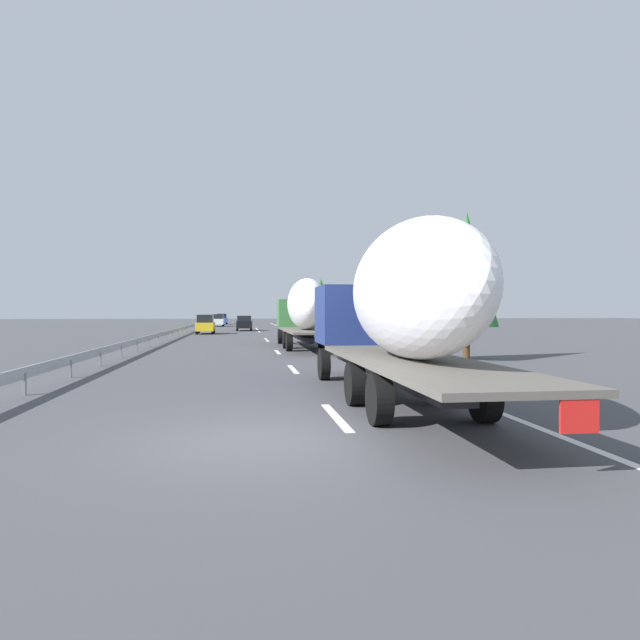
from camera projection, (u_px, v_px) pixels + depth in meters
ground_plane at (244, 337)px, 49.35m from camera, size 260.00×260.00×0.00m
lane_stripe_0 at (336, 417)px, 11.97m from camera, size 3.20×0.20×0.01m
lane_stripe_1 at (293, 369)px, 21.87m from camera, size 3.20×0.20×0.01m
lane_stripe_2 at (278, 352)px, 31.13m from camera, size 3.20×0.20×0.01m
lane_stripe_3 at (267, 341)px, 43.34m from camera, size 3.20×0.20×0.01m
lane_stripe_4 at (266, 339)px, 45.85m from camera, size 3.20×0.20×0.01m
lane_stripe_5 at (259, 332)px, 62.23m from camera, size 3.20×0.20×0.01m
lane_stripe_6 at (257, 329)px, 70.49m from camera, size 3.20×0.20×0.01m
lane_stripe_7 at (256, 328)px, 74.98m from camera, size 3.20×0.20×0.01m
edge_line_right at (300, 334)px, 55.06m from camera, size 110.00×0.20×0.01m
truck_lead at (304, 309)px, 34.25m from camera, size 14.07×2.55×4.20m
truck_trailing at (398, 303)px, 13.70m from camera, size 13.99×2.55×4.29m
car_white_van at (218, 320)px, 85.12m from camera, size 4.39×1.72×1.86m
car_blue_sedan at (222, 319)px, 100.48m from camera, size 4.70×1.85×1.89m
car_yellow_coupe at (205, 324)px, 56.54m from camera, size 4.28×1.76×1.95m
car_black_suv at (244, 323)px, 66.07m from camera, size 4.15×1.84×1.78m
road_sign at (318, 314)px, 50.66m from camera, size 0.10×0.90×2.97m
tree_0 at (329, 301)px, 77.88m from camera, size 3.72×3.72×5.85m
tree_1 at (321, 296)px, 89.40m from camera, size 3.85×3.85×7.53m
tree_2 at (387, 301)px, 46.83m from camera, size 3.14×3.14×4.89m
tree_3 at (382, 287)px, 44.31m from camera, size 3.80×3.80×7.15m
tree_4 at (467, 270)px, 25.89m from camera, size 2.89×2.89×6.87m
guardrail_median at (178, 330)px, 51.47m from camera, size 94.00×0.10×0.76m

